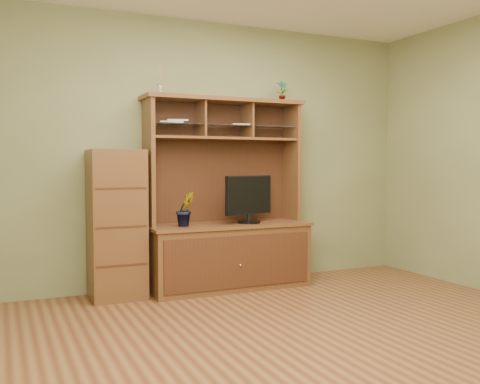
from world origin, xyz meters
TOP-DOWN VIEW (x-y plane):
  - room at (0.00, 0.00)m, footprint 4.54×4.04m
  - media_hutch at (0.02, 1.73)m, footprint 1.66×0.61m
  - monitor at (0.22, 1.65)m, footprint 0.58×0.25m
  - orchid_plant at (-0.45, 1.65)m, footprint 0.19×0.16m
  - top_plant at (0.68, 1.80)m, footprint 0.13×0.10m
  - reed_diffuser at (-0.64, 1.80)m, footprint 0.06×0.06m
  - magazines at (-0.27, 1.80)m, footprint 1.00×0.21m
  - side_cabinet at (-1.08, 1.76)m, footprint 0.49×0.45m

SIDE VIEW (x-z plane):
  - media_hutch at x=0.02m, z-range -0.43..1.47m
  - side_cabinet at x=-1.08m, z-range 0.00..1.37m
  - orchid_plant at x=-0.45m, z-range 0.65..0.98m
  - monitor at x=0.22m, z-range 0.66..1.14m
  - room at x=0.00m, z-range -0.02..2.72m
  - magazines at x=-0.27m, z-range 1.63..1.67m
  - top_plant at x=0.68m, z-range 1.90..2.13m
  - reed_diffuser at x=-0.64m, z-range 1.87..2.16m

